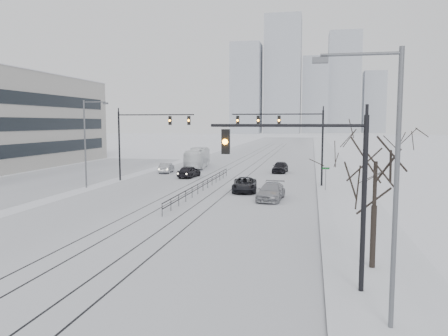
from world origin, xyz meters
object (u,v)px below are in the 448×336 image
sedan_sb_inner (189,172)px  sedan_sb_outer (166,168)px  sedan_nb_front (245,185)px  sedan_nb_right (271,192)px  traffic_mast_near (321,178)px  box_truck (197,158)px  bare_tree (375,173)px  sedan_nb_far (280,167)px

sedan_sb_inner → sedan_sb_outer: sedan_sb_inner is taller
sedan_nb_front → sedan_nb_right: sedan_nb_right is taller
traffic_mast_near → sedan_nb_front: traffic_mast_near is taller
box_truck → sedan_sb_inner: bearing=93.1°
traffic_mast_near → sedan_nb_right: bearing=100.5°
traffic_mast_near → bare_tree: bearing=51.2°
traffic_mast_near → bare_tree: traffic_mast_near is taller
sedan_nb_far → sedan_nb_right: bearing=-83.9°
box_truck → sedan_nb_right: bearing=111.3°
sedan_sb_inner → sedan_nb_front: (8.38, -9.69, -0.04)m
traffic_mast_near → sedan_nb_far: 41.84m
box_truck → traffic_mast_near: bearing=104.0°
box_truck → sedan_nb_far: bearing=155.9°
sedan_sb_inner → sedan_sb_outer: size_ratio=1.06×
sedan_sb_inner → box_truck: 11.49m
sedan_sb_inner → sedan_nb_right: sedan_sb_inner is taller
traffic_mast_near → sedan_nb_front: 25.59m
sedan_sb_inner → sedan_nb_right: size_ratio=0.86×
traffic_mast_near → sedan_nb_front: bearing=105.4°
bare_tree → box_truck: size_ratio=0.59×
sedan_sb_outer → traffic_mast_near: bearing=110.1°
bare_tree → sedan_sb_outer: size_ratio=1.51×
sedan_nb_right → sedan_nb_far: bearing=96.1°
sedan_nb_right → bare_tree: bearing=-66.2°
bare_tree → sedan_nb_far: bare_tree is taller
sedan_nb_front → sedan_nb_right: (2.93, -3.99, 0.04)m
traffic_mast_near → sedan_sb_outer: size_ratio=1.73×
sedan_sb_outer → bare_tree: bearing=114.9°
sedan_nb_far → box_truck: size_ratio=0.43×
traffic_mast_near → sedan_nb_far: bearing=96.2°
sedan_sb_inner → sedan_nb_far: size_ratio=0.96×
box_truck → sedan_nb_front: bearing=109.6°
bare_tree → sedan_nb_front: (-9.12, 21.39, -3.80)m
sedan_nb_far → box_truck: (-12.53, 3.96, 0.69)m
sedan_sb_inner → sedan_nb_right: 17.75m
sedan_nb_right → box_truck: bearing=122.1°
sedan_nb_far → bare_tree: bearing=-75.7°
sedan_nb_front → sedan_nb_right: size_ratio=0.99×
bare_tree → sedan_sb_inner: bare_tree is taller
sedan_sb_outer → box_truck: box_truck is taller
sedan_sb_inner → sedan_sb_outer: bearing=-37.2°
sedan_sb_outer → sedan_nb_far: 15.30m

